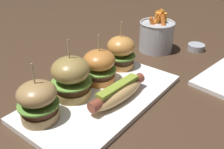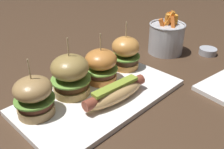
{
  "view_description": "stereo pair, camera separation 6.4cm",
  "coord_description": "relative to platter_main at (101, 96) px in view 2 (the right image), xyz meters",
  "views": [
    {
      "loc": [
        -0.4,
        -0.34,
        0.37
      ],
      "look_at": [
        0.04,
        0.0,
        0.05
      ],
      "focal_mm": 40.28,
      "sensor_mm": 36.0,
      "label": 1
    },
    {
      "loc": [
        -0.36,
        -0.39,
        0.37
      ],
      "look_at": [
        0.04,
        0.0,
        0.05
      ],
      "focal_mm": 40.28,
      "sensor_mm": 36.0,
      "label": 2
    }
  ],
  "objects": [
    {
      "name": "ground_plane",
      "position": [
        0.0,
        0.0,
        -0.01
      ],
      "size": [
        3.0,
        3.0,
        0.0
      ],
      "primitive_type": "plane",
      "color": "#422D1E"
    },
    {
      "name": "hot_dog",
      "position": [
        0.01,
        -0.05,
        0.03
      ],
      "size": [
        0.18,
        0.06,
        0.05
      ],
      "color": "tan",
      "rests_on": "platter_main"
    },
    {
      "name": "fries_bucket",
      "position": [
        0.36,
        0.05,
        0.05
      ],
      "size": [
        0.12,
        0.12,
        0.15
      ],
      "color": "#B7BABF",
      "rests_on": "ground"
    },
    {
      "name": "slider_far_left",
      "position": [
        -0.15,
        0.05,
        0.05
      ],
      "size": [
        0.09,
        0.09,
        0.13
      ],
      "color": "#A07B49",
      "rests_on": "platter_main"
    },
    {
      "name": "slider_center_left",
      "position": [
        -0.05,
        0.06,
        0.06
      ],
      "size": [
        0.1,
        0.1,
        0.15
      ],
      "color": "olive",
      "rests_on": "platter_main"
    },
    {
      "name": "slider_far_right",
      "position": [
        0.15,
        0.05,
        0.06
      ],
      "size": [
        0.09,
        0.09,
        0.14
      ],
      "color": "#C9863E",
      "rests_on": "platter_main"
    },
    {
      "name": "platter_main",
      "position": [
        0.0,
        0.0,
        0.0
      ],
      "size": [
        0.42,
        0.23,
        0.01
      ],
      "primitive_type": "cube",
      "color": "white",
      "rests_on": "ground"
    },
    {
      "name": "sauce_ramekin",
      "position": [
        0.45,
        -0.07,
        0.0
      ],
      "size": [
        0.06,
        0.06,
        0.02
      ],
      "color": "#A8AAB2",
      "rests_on": "ground"
    },
    {
      "name": "slider_center_right",
      "position": [
        0.05,
        0.05,
        0.05
      ],
      "size": [
        0.09,
        0.09,
        0.13
      ],
      "color": "#BB7232",
      "rests_on": "platter_main"
    }
  ]
}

